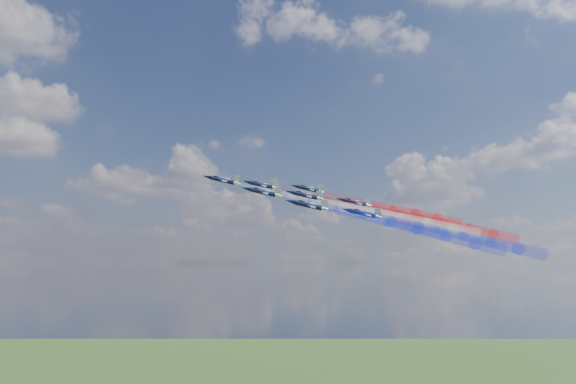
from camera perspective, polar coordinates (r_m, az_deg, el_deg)
jet_lead at (r=163.69m, az=-6.01°, el=1.08°), size 13.46×12.93×6.57m
trail_lead at (r=163.04m, az=2.70°, el=-0.88°), size 36.50×25.64×13.10m
jet_inner_left at (r=152.99m, az=-2.30°, el=-0.02°), size 13.46×12.93×6.57m
trail_inner_left at (r=154.18m, az=6.96°, el=-2.10°), size 36.50×25.64×13.10m
jet_inner_right at (r=172.90m, az=-2.42°, el=0.64°), size 13.46×12.93×6.57m
trail_inner_right at (r=173.73m, az=5.78°, el=-1.21°), size 36.50×25.64×13.10m
jet_outer_left at (r=142.91m, az=1.91°, el=-1.24°), size 13.46×12.93×6.57m
trail_outer_left at (r=146.15m, az=11.70°, el=-3.41°), size 36.50×25.64×13.10m
jet_center_third at (r=161.76m, az=1.63°, el=-0.31°), size 13.46×12.93×6.57m
trail_center_third at (r=164.55m, az=10.30°, el=-2.26°), size 36.50×25.64×13.10m
jet_outer_right at (r=184.00m, az=1.91°, el=0.27°), size 13.46×12.93×6.57m
trail_outer_right at (r=186.61m, az=9.55°, el=-1.45°), size 36.50×25.64×13.10m
jet_rear_left at (r=154.33m, az=6.91°, el=-1.98°), size 13.46×12.93×6.57m
trail_rear_left at (r=159.58m, az=15.81°, el=-3.93°), size 36.50×25.64×13.10m
jet_rear_right at (r=173.46m, az=6.18°, el=-0.97°), size 13.46×12.93×6.57m
trail_rear_right at (r=178.10m, az=14.15°, el=-2.74°), size 36.50×25.64×13.10m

